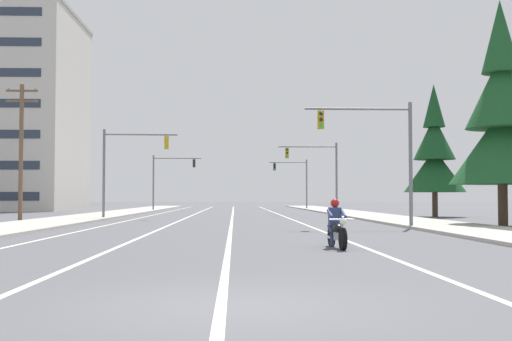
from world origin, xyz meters
TOP-DOWN VIEW (x-y plane):
  - ground_plane at (0.00, 0.00)m, footprint 400.00×400.00m
  - lane_stripe_center at (-0.15, 45.00)m, footprint 0.16×100.00m
  - lane_stripe_left at (-3.49, 45.00)m, footprint 0.16×100.00m
  - lane_stripe_right at (3.92, 45.00)m, footprint 0.16×100.00m
  - lane_stripe_far_left at (-6.83, 45.00)m, footprint 0.16×100.00m
  - sidewalk_kerb_right at (10.54, 40.00)m, footprint 4.40×110.00m
  - sidewalk_kerb_left at (-10.54, 40.00)m, footprint 4.40×110.00m
  - motorcycle_with_rider at (3.06, 10.01)m, footprint 0.70×2.19m
  - traffic_signal_near_right at (7.17, 22.32)m, footprint 5.32×0.39m
  - traffic_signal_near_left at (-7.51, 35.64)m, footprint 5.12×0.51m
  - traffic_signal_mid_right at (7.33, 46.00)m, footprint 5.11×0.37m
  - traffic_signal_mid_left at (-7.46, 62.88)m, footprint 5.39×0.42m
  - traffic_signal_far_right at (7.64, 70.84)m, footprint 4.80×0.37m
  - utility_pole_left_near at (-13.31, 31.53)m, footprint 1.99×0.26m
  - conifer_tree_right_verge_near at (13.75, 23.46)m, footprint 5.34×5.34m
  - conifer_tree_right_verge_far at (15.33, 39.67)m, footprint 4.64×4.64m

SIDE VIEW (x-z plane):
  - ground_plane at x=0.00m, z-range 0.00..0.00m
  - lane_stripe_center at x=-0.15m, z-range 0.00..0.01m
  - lane_stripe_left at x=-3.49m, z-range 0.00..0.01m
  - lane_stripe_right at x=3.92m, z-range 0.00..0.01m
  - lane_stripe_far_left at x=-6.83m, z-range 0.00..0.01m
  - sidewalk_kerb_right at x=10.54m, z-range 0.00..0.14m
  - sidewalk_kerb_left at x=-10.54m, z-range 0.00..0.14m
  - motorcycle_with_rider at x=3.06m, z-range -0.14..1.32m
  - traffic_signal_far_right at x=7.64m, z-range 0.99..7.19m
  - traffic_signal_mid_right at x=7.33m, z-range 1.01..7.21m
  - traffic_signal_near_left at x=-7.51m, z-range 1.01..7.21m
  - traffic_signal_near_right at x=7.17m, z-range 1.03..7.23m
  - traffic_signal_mid_left at x=-7.46m, z-range 1.03..7.23m
  - utility_pole_left_near at x=-13.31m, z-range 0.34..8.92m
  - conifer_tree_right_verge_far at x=15.33m, z-range -0.43..9.79m
  - conifer_tree_right_verge_near at x=13.75m, z-range -0.49..11.25m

